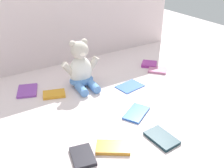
# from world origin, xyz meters

# --- Properties ---
(ground_plane) EXTENTS (3.20, 3.20, 0.00)m
(ground_plane) POSITION_xyz_m (0.00, 0.00, 0.00)
(ground_plane) COLOR silver
(backdrop_drape) EXTENTS (1.58, 0.03, 0.61)m
(backdrop_drape) POSITION_xyz_m (0.00, 0.48, 0.31)
(backdrop_drape) COLOR silver
(backdrop_drape) RESTS_ON ground_plane
(teddy_bear) EXTENTS (0.22, 0.19, 0.26)m
(teddy_bear) POSITION_xyz_m (-0.07, 0.13, 0.10)
(teddy_bear) COLOR white
(teddy_bear) RESTS_ON ground_plane
(book_case_0) EXTENTS (0.13, 0.13, 0.02)m
(book_case_0) POSITION_xyz_m (0.41, 0.14, 0.01)
(book_case_0) COLOR #9A2D8F
(book_case_0) RESTS_ON ground_plane
(book_case_1) EXTENTS (0.16, 0.14, 0.01)m
(book_case_1) POSITION_xyz_m (0.02, -0.25, 0.01)
(book_case_1) COLOR blue
(book_case_1) RESTS_ON ground_plane
(book_case_2) EXTENTS (0.13, 0.10, 0.02)m
(book_case_2) POSITION_xyz_m (-0.24, 0.11, 0.01)
(book_case_2) COLOR orange
(book_case_2) RESTS_ON ground_plane
(book_case_3) EXTENTS (0.14, 0.14, 0.01)m
(book_case_3) POSITION_xyz_m (0.40, 0.05, 0.01)
(book_case_3) COLOR #B8668F
(book_case_3) RESTS_ON ground_plane
(book_case_4) EXTENTS (0.15, 0.13, 0.02)m
(book_case_4) POSITION_xyz_m (-0.19, -0.39, 0.01)
(book_case_4) COLOR orange
(book_case_4) RESTS_ON ground_plane
(book_case_5) EXTENTS (0.09, 0.13, 0.01)m
(book_case_5) POSITION_xyz_m (-0.00, -0.44, 0.01)
(book_case_5) COLOR #102932
(book_case_5) RESTS_ON ground_plane
(book_case_6) EXTENTS (0.14, 0.16, 0.01)m
(book_case_6) POSITION_xyz_m (-0.35, 0.22, 0.01)
(book_case_6) COLOR purple
(book_case_6) RESTS_ON ground_plane
(book_case_7) EXTENTS (0.15, 0.12, 0.01)m
(book_case_7) POSITION_xyz_m (0.14, -0.02, 0.00)
(book_case_7) COLOR #2855B1
(book_case_7) RESTS_ON ground_plane
(book_case_8) EXTENTS (0.10, 0.12, 0.01)m
(book_case_8) POSITION_xyz_m (-0.31, -0.37, 0.01)
(book_case_8) COLOR black
(book_case_8) RESTS_ON ground_plane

